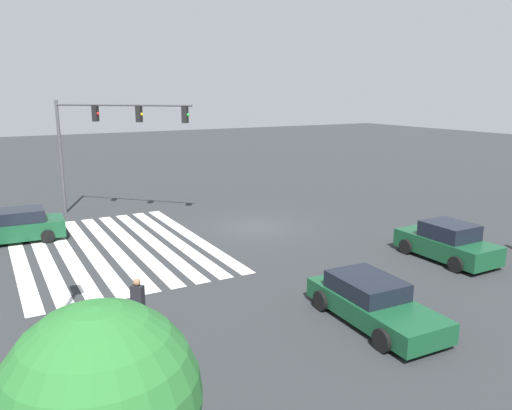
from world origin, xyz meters
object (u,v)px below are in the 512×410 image
(car_2, at_px, (373,302))
(car_3, at_px, (447,243))
(car_0, at_px, (16,226))
(tree_corner_a, at_px, (101,401))
(pedestrian, at_px, (138,302))
(traffic_signal_mast, at_px, (104,130))

(car_2, xyz_separation_m, car_3, (-2.92, 6.70, 0.10))
(car_0, bearing_deg, tree_corner_a, 92.61)
(tree_corner_a, bearing_deg, pedestrian, 160.98)
(traffic_signal_mast, bearing_deg, car_2, -32.51)
(car_3, distance_m, pedestrian, 13.10)
(car_0, height_order, pedestrian, pedestrian)
(traffic_signal_mast, bearing_deg, car_3, -8.90)
(traffic_signal_mast, relative_size, pedestrian, 3.90)
(car_2, bearing_deg, car_3, 115.95)
(car_0, bearing_deg, pedestrian, 104.28)
(traffic_signal_mast, height_order, pedestrian, traffic_signal_mast)
(traffic_signal_mast, distance_m, car_3, 18.39)
(pedestrian, relative_size, tree_corner_a, 0.39)
(car_0, bearing_deg, car_2, 123.90)
(tree_corner_a, bearing_deg, car_0, 179.70)
(car_2, bearing_deg, tree_corner_a, -61.22)
(tree_corner_a, bearing_deg, car_2, 116.38)
(car_0, xyz_separation_m, car_3, (11.69, 15.48, 0.02))
(car_3, xyz_separation_m, tree_corner_a, (7.33, -15.58, 2.08))
(traffic_signal_mast, distance_m, tree_corner_a, 22.47)
(traffic_signal_mast, xyz_separation_m, tree_corner_a, (21.80, -5.02, -2.03))
(pedestrian, height_order, tree_corner_a, tree_corner_a)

